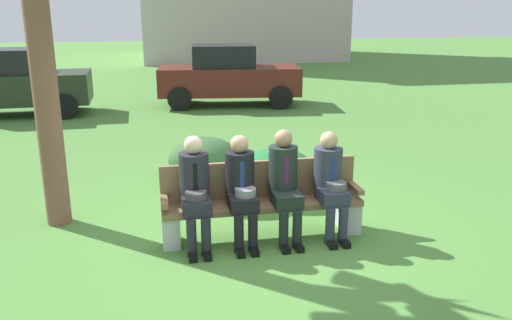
{
  "coord_description": "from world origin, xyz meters",
  "views": [
    {
      "loc": [
        -1.17,
        -5.73,
        2.65
      ],
      "look_at": [
        0.06,
        0.34,
        0.85
      ],
      "focal_mm": 36.68,
      "sensor_mm": 36.0,
      "label": 1
    }
  ],
  "objects_px": {
    "seated_man_centerleft": "(241,185)",
    "seated_man_centerright": "(285,180)",
    "shrub_near_bench": "(204,159)",
    "shrub_far_lawn": "(276,173)",
    "seated_man_rightmost": "(330,179)",
    "shrub_mid_lawn": "(237,186)",
    "parked_car_far": "(228,75)",
    "park_bench": "(262,201)",
    "seated_man_leftmost": "(195,187)",
    "parked_car_near": "(8,83)"
  },
  "relations": [
    {
      "from": "shrub_far_lawn",
      "to": "parked_car_far",
      "type": "distance_m",
      "value": 7.6
    },
    {
      "from": "seated_man_centerright",
      "to": "parked_car_near",
      "type": "relative_size",
      "value": 0.33
    },
    {
      "from": "seated_man_centerright",
      "to": "shrub_far_lawn",
      "type": "bearing_deg",
      "value": 80.44
    },
    {
      "from": "seated_man_centerleft",
      "to": "seated_man_centerright",
      "type": "height_order",
      "value": "seated_man_centerright"
    },
    {
      "from": "park_bench",
      "to": "seated_man_centerleft",
      "type": "relative_size",
      "value": 1.87
    },
    {
      "from": "seated_man_rightmost",
      "to": "shrub_near_bench",
      "type": "bearing_deg",
      "value": 118.24
    },
    {
      "from": "seated_man_centerleft",
      "to": "seated_man_rightmost",
      "type": "bearing_deg",
      "value": -0.05
    },
    {
      "from": "shrub_near_bench",
      "to": "shrub_mid_lawn",
      "type": "bearing_deg",
      "value": -73.56
    },
    {
      "from": "park_bench",
      "to": "parked_car_far",
      "type": "relative_size",
      "value": 0.59
    },
    {
      "from": "shrub_mid_lawn",
      "to": "parked_car_near",
      "type": "distance_m",
      "value": 8.74
    },
    {
      "from": "seated_man_leftmost",
      "to": "seated_man_centerright",
      "type": "bearing_deg",
      "value": 0.46
    },
    {
      "from": "seated_man_centerleft",
      "to": "seated_man_centerright",
      "type": "bearing_deg",
      "value": 1.1
    },
    {
      "from": "shrub_near_bench",
      "to": "shrub_mid_lawn",
      "type": "xyz_separation_m",
      "value": [
        0.34,
        -1.15,
        -0.08
      ]
    },
    {
      "from": "seated_man_leftmost",
      "to": "parked_car_near",
      "type": "relative_size",
      "value": 0.33
    },
    {
      "from": "seated_man_centerleft",
      "to": "park_bench",
      "type": "bearing_deg",
      "value": 27.41
    },
    {
      "from": "seated_man_centerleft",
      "to": "seated_man_leftmost",
      "type": "bearing_deg",
      "value": 179.83
    },
    {
      "from": "seated_man_leftmost",
      "to": "parked_car_far",
      "type": "xyz_separation_m",
      "value": [
        1.72,
        9.0,
        0.12
      ]
    },
    {
      "from": "park_bench",
      "to": "shrub_mid_lawn",
      "type": "bearing_deg",
      "value": 96.49
    },
    {
      "from": "seated_man_centerright",
      "to": "park_bench",
      "type": "bearing_deg",
      "value": 152.45
    },
    {
      "from": "shrub_near_bench",
      "to": "shrub_far_lawn",
      "type": "xyz_separation_m",
      "value": [
        0.95,
        -0.93,
        0.01
      ]
    },
    {
      "from": "shrub_near_bench",
      "to": "shrub_mid_lawn",
      "type": "distance_m",
      "value": 1.2
    },
    {
      "from": "parked_car_far",
      "to": "seated_man_rightmost",
      "type": "bearing_deg",
      "value": -90.79
    },
    {
      "from": "shrub_mid_lawn",
      "to": "seated_man_centerleft",
      "type": "bearing_deg",
      "value": -96.95
    },
    {
      "from": "shrub_far_lawn",
      "to": "parked_car_near",
      "type": "xyz_separation_m",
      "value": [
        -5.24,
        7.16,
        0.48
      ]
    },
    {
      "from": "shrub_far_lawn",
      "to": "seated_man_centerright",
      "type": "bearing_deg",
      "value": -99.56
    },
    {
      "from": "shrub_near_bench",
      "to": "park_bench",
      "type": "bearing_deg",
      "value": -78.26
    },
    {
      "from": "seated_man_centerleft",
      "to": "shrub_far_lawn",
      "type": "distance_m",
      "value": 1.65
    },
    {
      "from": "parked_car_far",
      "to": "park_bench",
      "type": "bearing_deg",
      "value": -95.97
    },
    {
      "from": "seated_man_leftmost",
      "to": "shrub_mid_lawn",
      "type": "distance_m",
      "value": 1.45
    },
    {
      "from": "seated_man_centerleft",
      "to": "shrub_near_bench",
      "type": "distance_m",
      "value": 2.39
    },
    {
      "from": "shrub_mid_lawn",
      "to": "shrub_far_lawn",
      "type": "xyz_separation_m",
      "value": [
        0.61,
        0.22,
        0.08
      ]
    },
    {
      "from": "seated_man_centerright",
      "to": "parked_car_near",
      "type": "xyz_separation_m",
      "value": [
        -5.0,
        8.58,
        0.11
      ]
    },
    {
      "from": "shrub_far_lawn",
      "to": "parked_car_near",
      "type": "bearing_deg",
      "value": 126.21
    },
    {
      "from": "park_bench",
      "to": "parked_car_near",
      "type": "xyz_separation_m",
      "value": [
        -4.76,
        8.45,
        0.4
      ]
    },
    {
      "from": "shrub_mid_lawn",
      "to": "parked_car_near",
      "type": "bearing_deg",
      "value": 122.12
    },
    {
      "from": "shrub_near_bench",
      "to": "shrub_mid_lawn",
      "type": "height_order",
      "value": "shrub_near_bench"
    },
    {
      "from": "shrub_far_lawn",
      "to": "parked_car_far",
      "type": "height_order",
      "value": "parked_car_far"
    },
    {
      "from": "seated_man_centerleft",
      "to": "seated_man_rightmost",
      "type": "height_order",
      "value": "seated_man_centerleft"
    },
    {
      "from": "shrub_near_bench",
      "to": "parked_car_far",
      "type": "xyz_separation_m",
      "value": [
        1.39,
        6.65,
        0.48
      ]
    },
    {
      "from": "seated_man_leftmost",
      "to": "shrub_far_lawn",
      "type": "bearing_deg",
      "value": 48.0
    },
    {
      "from": "parked_car_near",
      "to": "shrub_far_lawn",
      "type": "bearing_deg",
      "value": -53.79
    },
    {
      "from": "seated_man_leftmost",
      "to": "shrub_near_bench",
      "type": "bearing_deg",
      "value": 81.84
    },
    {
      "from": "seated_man_rightmost",
      "to": "shrub_mid_lawn",
      "type": "xyz_separation_m",
      "value": [
        -0.93,
        1.2,
        -0.43
      ]
    },
    {
      "from": "seated_man_rightmost",
      "to": "shrub_far_lawn",
      "type": "bearing_deg",
      "value": 102.56
    },
    {
      "from": "seated_man_centerleft",
      "to": "parked_car_near",
      "type": "distance_m",
      "value": 9.69
    },
    {
      "from": "seated_man_leftmost",
      "to": "seated_man_rightmost",
      "type": "distance_m",
      "value": 1.6
    },
    {
      "from": "shrub_near_bench",
      "to": "seated_man_centerleft",
      "type": "bearing_deg",
      "value": -85.33
    },
    {
      "from": "park_bench",
      "to": "seated_man_centerleft",
      "type": "bearing_deg",
      "value": -152.59
    },
    {
      "from": "seated_man_rightmost",
      "to": "shrub_near_bench",
      "type": "relative_size",
      "value": 1.12
    },
    {
      "from": "seated_man_centerleft",
      "to": "parked_car_far",
      "type": "bearing_deg",
      "value": 82.44
    }
  ]
}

